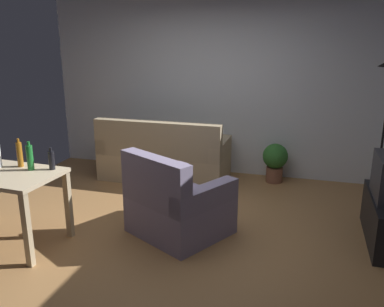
% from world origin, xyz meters
% --- Properties ---
extents(ground_plane, '(5.20, 4.40, 0.02)m').
position_xyz_m(ground_plane, '(0.00, 0.00, -0.01)').
color(ground_plane, '#9E7042').
extents(wall_rear, '(5.20, 0.10, 2.70)m').
position_xyz_m(wall_rear, '(0.00, 2.20, 1.35)').
color(wall_rear, silver).
rests_on(wall_rear, ground_plane).
extents(couch, '(1.84, 0.84, 0.92)m').
position_xyz_m(couch, '(-0.65, 1.59, 0.31)').
color(couch, tan).
rests_on(couch, ground_plane).
extents(desk, '(1.24, 0.76, 0.76)m').
position_xyz_m(desk, '(-1.56, -0.69, 0.65)').
color(desk, '#C6B28E').
rests_on(desk, ground_plane).
extents(potted_plant, '(0.36, 0.36, 0.57)m').
position_xyz_m(potted_plant, '(0.95, 1.90, 0.33)').
color(potted_plant, brown).
rests_on(potted_plant, ground_plane).
extents(armchair, '(1.19, 1.17, 0.92)m').
position_xyz_m(armchair, '(0.08, -0.04, 0.32)').
color(armchair, gray).
rests_on(armchair, ground_plane).
extents(bottle_amber, '(0.06, 0.06, 0.30)m').
position_xyz_m(bottle_amber, '(-1.45, -0.48, 0.89)').
color(bottle_amber, '#9E6019').
rests_on(bottle_amber, desk).
extents(bottle_green, '(0.06, 0.06, 0.29)m').
position_xyz_m(bottle_green, '(-1.28, -0.55, 0.89)').
color(bottle_green, '#1E722D').
rests_on(bottle_green, desk).
extents(bottle_dark, '(0.06, 0.06, 0.23)m').
position_xyz_m(bottle_dark, '(-1.09, -0.48, 0.86)').
color(bottle_dark, black).
rests_on(bottle_dark, desk).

